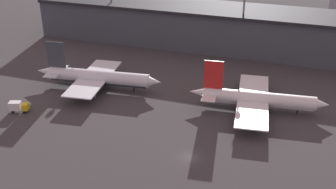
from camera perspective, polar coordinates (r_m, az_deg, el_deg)
name	(u,v)px	position (r m, az deg, el deg)	size (l,w,h in m)	color
ground	(190,157)	(101.98, 2.95, -8.46)	(600.00, 600.00, 0.00)	#383538
terminal_building	(244,30)	(166.89, 10.30, 8.58)	(167.86, 22.81, 16.02)	#3D424C
airplane_1	(97,77)	(135.07, -9.56, 2.32)	(41.41, 29.82, 14.65)	silver
airplane_2	(257,99)	(122.88, 11.93, -0.60)	(39.55, 34.77, 14.20)	silver
service_vehicle_2	(18,106)	(127.38, -19.64, -1.53)	(5.65, 3.68, 3.20)	gold
lamp_post_0	(111,0)	(174.31, -7.69, 12.52)	(1.80, 1.80, 26.58)	slate
lamp_post_1	(243,13)	(159.08, 10.19, 10.85)	(1.80, 1.80, 25.94)	slate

